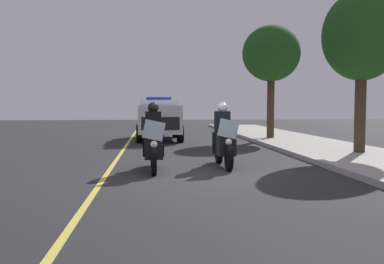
# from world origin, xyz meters

# --- Properties ---
(ground_plane) EXTENTS (80.00, 80.00, 0.00)m
(ground_plane) POSITION_xyz_m (0.00, 0.00, 0.00)
(ground_plane) COLOR #28282B
(curb_strip) EXTENTS (48.00, 0.24, 0.15)m
(curb_strip) POSITION_xyz_m (0.00, 3.49, 0.07)
(curb_strip) COLOR #9E9B93
(curb_strip) RESTS_ON ground
(lane_stripe_center) EXTENTS (48.00, 0.12, 0.01)m
(lane_stripe_center) POSITION_xyz_m (0.00, -2.18, 0.00)
(lane_stripe_center) COLOR #E0D14C
(lane_stripe_center) RESTS_ON ground
(police_motorcycle_lead_left) EXTENTS (2.14, 0.56, 1.72)m
(police_motorcycle_lead_left) POSITION_xyz_m (-0.66, -1.07, 0.70)
(police_motorcycle_lead_left) COLOR black
(police_motorcycle_lead_left) RESTS_ON ground
(police_motorcycle_lead_right) EXTENTS (2.14, 0.56, 1.72)m
(police_motorcycle_lead_right) POSITION_xyz_m (-1.16, 0.80, 0.70)
(police_motorcycle_lead_right) COLOR black
(police_motorcycle_lead_right) RESTS_ON ground
(police_suv) EXTENTS (4.93, 2.14, 2.05)m
(police_suv) POSITION_xyz_m (-10.33, -0.80, 1.07)
(police_suv) COLOR silver
(police_suv) RESTS_ON ground
(tree_mid_block) EXTENTS (2.55, 2.55, 5.29)m
(tree_mid_block) POSITION_xyz_m (-3.37, 5.71, 3.87)
(tree_mid_block) COLOR #42301E
(tree_mid_block) RESTS_ON sidewalk_strip
(tree_far_back) EXTENTS (2.75, 2.75, 5.37)m
(tree_far_back) POSITION_xyz_m (-9.93, 4.56, 4.09)
(tree_far_back) COLOR #42301E
(tree_far_back) RESTS_ON sidewalk_strip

